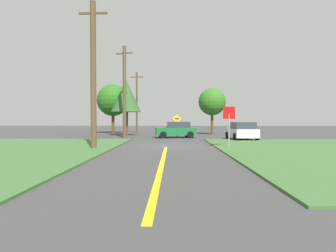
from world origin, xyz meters
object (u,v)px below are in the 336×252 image
at_px(car_on_crossroad, 242,131).
at_px(oak_tree_right, 113,100).
at_px(direction_sign, 177,123).
at_px(oak_tree_left, 212,102).
at_px(utility_pole_near, 93,74).
at_px(utility_pole_far, 137,101).
at_px(utility_pole_mid, 124,91).
at_px(pine_tree_center, 126,96).
at_px(stop_sign, 229,119).
at_px(car_approaching_junction, 176,130).

xyz_separation_m(car_on_crossroad, oak_tree_right, (-14.16, 11.30, 3.56)).
height_order(direction_sign, oak_tree_left, oak_tree_left).
xyz_separation_m(utility_pole_near, direction_sign, (5.41, 10.94, -3.23)).
xyz_separation_m(utility_pole_near, utility_pole_far, (-0.02, 21.64, -0.35)).
height_order(utility_pole_mid, pine_tree_center, utility_pole_mid).
relative_size(utility_pole_near, oak_tree_left, 1.63).
bearing_deg(oak_tree_right, oak_tree_left, -11.09).
bearing_deg(utility_pole_near, oak_tree_left, 59.87).
xyz_separation_m(utility_pole_far, oak_tree_left, (9.80, -4.79, -0.37)).
height_order(utility_pole_far, oak_tree_left, utility_pole_far).
distance_m(utility_pole_near, direction_sign, 12.62).
height_order(pine_tree_center, oak_tree_right, oak_tree_right).
bearing_deg(utility_pole_mid, stop_sign, -49.68).
bearing_deg(pine_tree_center, utility_pole_far, 87.52).
height_order(utility_pole_near, pine_tree_center, utility_pole_near).
relative_size(utility_pole_near, direction_sign, 3.87).
height_order(utility_pole_mid, oak_tree_left, utility_pole_mid).
bearing_deg(utility_pole_mid, utility_pole_far, 90.65).
height_order(car_on_crossroad, oak_tree_left, oak_tree_left).
bearing_deg(oak_tree_left, car_on_crossroad, -80.34).
relative_size(car_approaching_junction, utility_pole_mid, 0.45).
bearing_deg(utility_pole_far, utility_pole_mid, -89.35).
xyz_separation_m(car_approaching_junction, oak_tree_left, (4.44, 5.84, 3.19)).
distance_m(car_on_crossroad, oak_tree_left, 9.50).
relative_size(car_approaching_junction, direction_sign, 1.76).
bearing_deg(car_approaching_junction, oak_tree_left, -135.59).
bearing_deg(utility_pole_mid, utility_pole_near, -90.55).
bearing_deg(direction_sign, utility_pole_mid, -178.78).
relative_size(pine_tree_center, oak_tree_right, 0.99).
bearing_deg(utility_pole_near, utility_pole_far, 90.05).
relative_size(direction_sign, oak_tree_left, 0.42).
distance_m(utility_pole_mid, utility_pole_far, 10.83).
bearing_deg(pine_tree_center, oak_tree_right, 117.15).
relative_size(stop_sign, utility_pole_near, 0.29).
relative_size(car_approaching_junction, oak_tree_left, 0.74).
relative_size(utility_pole_far, oak_tree_right, 1.30).
distance_m(car_on_crossroad, pine_tree_center, 13.75).
height_order(utility_pole_mid, oak_tree_right, utility_pole_mid).
bearing_deg(car_approaching_junction, utility_pole_near, 55.83).
distance_m(stop_sign, pine_tree_center, 16.54).
distance_m(car_approaching_junction, oak_tree_left, 8.00).
bearing_deg(stop_sign, oak_tree_left, -100.24).
bearing_deg(utility_pole_near, direction_sign, 63.68).
height_order(utility_pole_near, oak_tree_left, utility_pole_near).
bearing_deg(car_approaching_junction, utility_pole_mid, -6.17).
xyz_separation_m(utility_pole_far, pine_tree_center, (-0.31, -7.27, 0.17)).
distance_m(utility_pole_far, direction_sign, 12.35).
bearing_deg(stop_sign, pine_tree_center, -62.84).
bearing_deg(utility_pole_far, car_on_crossroad, -50.28).
bearing_deg(utility_pole_far, utility_pole_near, -89.95).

